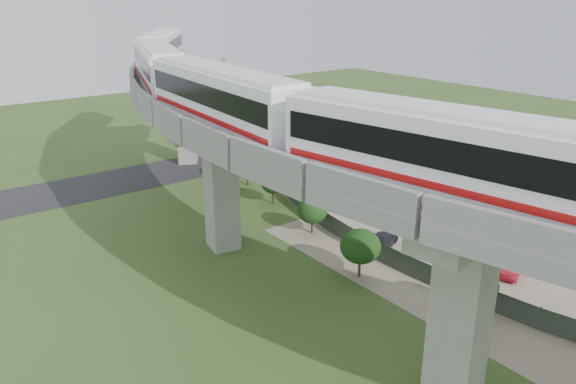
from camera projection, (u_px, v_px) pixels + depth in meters
name	position (u px, v px, depth m)	size (l,w,h in m)	color
ground	(300.00, 309.00, 33.82)	(160.00, 160.00, 0.00)	#344D1E
dirt_lot	(470.00, 258.00, 40.24)	(18.00, 26.00, 0.04)	#80725D
asphalt_road	(116.00, 182.00, 56.35)	(60.00, 8.00, 0.03)	#232326
viaduct	(352.00, 154.00, 32.93)	(19.58, 73.98, 11.40)	#99968E
metro_train	(218.00, 80.00, 38.72)	(16.97, 60.23, 3.64)	white
fence	(410.00, 255.00, 39.09)	(3.87, 38.73, 1.50)	#2D382D
tree_0	(247.00, 159.00, 54.58)	(3.11, 3.11, 3.99)	#382314
tree_1	(273.00, 183.00, 50.00)	(2.13, 2.13, 2.85)	#382314
tree_2	(312.00, 210.00, 43.77)	(2.40, 2.40, 2.97)	#382314
tree_3	(360.00, 246.00, 36.90)	(2.71, 2.71, 3.41)	#382314
tree_4	(481.00, 285.00, 32.07)	(1.97, 1.97, 3.10)	#382314
car_white	(472.00, 275.00, 36.69)	(1.30, 3.24, 1.10)	silver
car_red	(512.00, 267.00, 37.76)	(1.10, 3.15, 1.04)	maroon
car_dark	(382.00, 240.00, 41.74)	(1.58, 3.88, 1.13)	black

